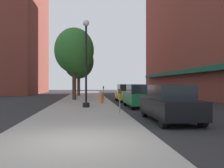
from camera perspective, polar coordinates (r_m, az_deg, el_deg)
The scene contains 12 objects.
ground_plane at distance 25.01m, azimuth 2.86°, elevation -3.85°, with size 90.00×90.00×0.00m, color #232326.
sidewalk_slab at distance 25.74m, azimuth -6.34°, elevation -3.61°, with size 4.80×50.00×0.12m, color gray.
building_far_background at distance 45.87m, azimuth -20.11°, elevation 10.24°, with size 6.80×18.00×19.70m.
lamppost at distance 16.61m, azimuth -6.07°, elevation 5.25°, with size 0.48×0.48×5.90m.
fire_hydrant at distance 19.97m, azimuth -2.37°, elevation -3.34°, with size 0.33×0.26×0.79m.
parking_meter_near at distance 13.18m, azimuth 1.82°, elevation -3.20°, with size 0.14×0.09×1.31m.
parking_meter_far at distance 27.55m, azimuth -2.01°, elevation -1.52°, with size 0.14×0.09×1.31m.
tree_near at distance 32.79m, azimuth -7.80°, elevation 5.24°, with size 4.01×4.01×6.87m.
tree_mid at distance 24.79m, azimuth -8.80°, elevation 7.70°, with size 3.92×3.92×7.16m.
car_black at distance 11.28m, azimuth 13.31°, elevation -4.46°, with size 1.80×4.30×1.66m.
car_green at distance 17.67m, azimuth 6.36°, elevation -2.84°, with size 1.80×4.30×1.66m.
car_yellow at distance 23.46m, azimuth 3.40°, elevation -2.13°, with size 1.80×4.30×1.66m.
Camera 1 is at (0.37, -6.68, 1.69)m, focal length 39.17 mm.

